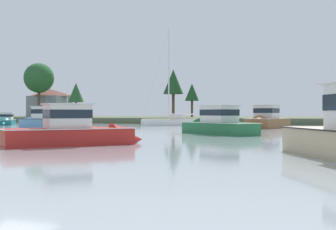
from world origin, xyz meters
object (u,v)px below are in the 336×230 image
(dinghy_orange, at_px, (61,124))
(cruiser_teal, at_px, (6,122))
(cruiser_green, at_px, (213,127))
(sailboat_white, at_px, (174,124))
(cruiser_skyblue, at_px, (45,122))
(cruiser_wood, at_px, (266,123))
(cruiser_red, at_px, (81,136))

(dinghy_orange, xyz_separation_m, cruiser_teal, (-7.44, -4.21, 0.32))
(cruiser_green, xyz_separation_m, sailboat_white, (-11.71, 23.25, -0.31))
(cruiser_skyblue, distance_m, cruiser_green, 27.22)
(dinghy_orange, bearing_deg, cruiser_green, -35.63)
(cruiser_teal, bearing_deg, cruiser_green, -25.08)
(cruiser_wood, distance_m, cruiser_teal, 41.06)
(cruiser_skyblue, distance_m, sailboat_white, 18.93)
(cruiser_wood, relative_size, cruiser_red, 1.33)
(cruiser_wood, xyz_separation_m, cruiser_teal, (-41.04, 1.23, -0.14))
(sailboat_white, bearing_deg, cruiser_red, -79.11)
(cruiser_skyblue, distance_m, cruiser_teal, 15.27)
(cruiser_red, distance_m, sailboat_white, 39.86)
(cruiser_red, relative_size, sailboat_white, 0.50)
(cruiser_green, relative_size, cruiser_teal, 1.22)
(dinghy_orange, xyz_separation_m, cruiser_red, (26.74, -38.06, 0.38))
(cruiser_skyblue, relative_size, sailboat_white, 0.61)
(cruiser_wood, distance_m, dinghy_orange, 34.04)
(cruiser_green, distance_m, cruiser_red, 16.43)
(cruiser_green, relative_size, sailboat_white, 0.57)
(cruiser_teal, distance_m, cruiser_red, 48.11)
(cruiser_green, distance_m, cruiser_wood, 16.94)
(sailboat_white, bearing_deg, dinghy_orange, -176.77)
(cruiser_teal, bearing_deg, cruiser_wood, -1.72)
(cruiser_skyblue, relative_size, cruiser_red, 1.21)
(cruiser_wood, bearing_deg, cruiser_green, -99.10)
(cruiser_skyblue, height_order, cruiser_wood, cruiser_wood)
(cruiser_green, xyz_separation_m, cruiser_teal, (-38.36, 17.95, -0.12))
(cruiser_red, height_order, sailboat_white, sailboat_white)
(cruiser_wood, bearing_deg, sailboat_white, 155.61)
(cruiser_skyblue, distance_m, dinghy_orange, 13.36)
(cruiser_skyblue, height_order, dinghy_orange, cruiser_skyblue)
(cruiser_teal, bearing_deg, sailboat_white, 11.24)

